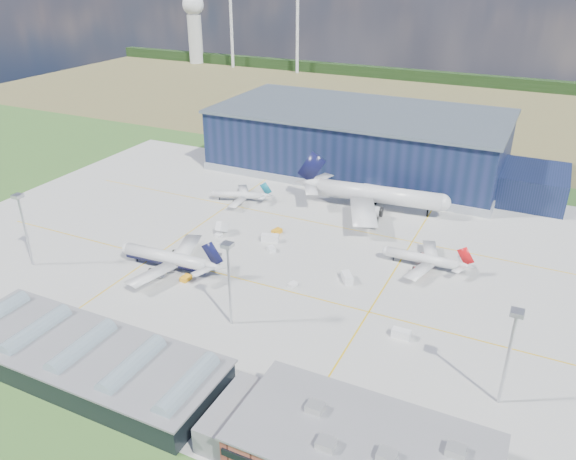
{
  "coord_description": "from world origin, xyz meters",
  "views": [
    {
      "loc": [
        74.28,
        -130.15,
        84.0
      ],
      "look_at": [
        5.73,
        12.11,
        7.12
      ],
      "focal_mm": 35.0,
      "sensor_mm": 36.0,
      "label": 1
    }
  ],
  "objects_px": {
    "airliner_regional": "(238,191)",
    "airstair": "(222,229)",
    "gse_tug_a": "(202,359)",
    "car_b": "(211,369)",
    "gse_tug_b": "(186,278)",
    "gse_van_b": "(347,278)",
    "gse_tug_c": "(277,231)",
    "gse_cart_b": "(271,249)",
    "ops_building": "(362,456)",
    "airliner_navy": "(166,251)",
    "light_mast_west": "(23,219)",
    "gse_van_c": "(401,334)",
    "gse_cart_a": "(293,285)",
    "light_mast_center": "(229,271)",
    "airliner_widebody": "(379,186)",
    "hangar": "(365,144)",
    "airliner_red": "(423,254)",
    "gse_van_a": "(270,238)",
    "light_mast_east": "(511,343)"
  },
  "relations": [
    {
      "from": "light_mast_east",
      "to": "gse_van_c",
      "type": "height_order",
      "value": "light_mast_east"
    },
    {
      "from": "hangar",
      "to": "car_b",
      "type": "relative_size",
      "value": 40.2
    },
    {
      "from": "gse_van_c",
      "to": "light_mast_center",
      "type": "bearing_deg",
      "value": 107.85
    },
    {
      "from": "light_mast_west",
      "to": "airliner_widebody",
      "type": "height_order",
      "value": "light_mast_west"
    },
    {
      "from": "airliner_red",
      "to": "airliner_widebody",
      "type": "relative_size",
      "value": 0.48
    },
    {
      "from": "gse_tug_a",
      "to": "car_b",
      "type": "bearing_deg",
      "value": -51.76
    },
    {
      "from": "airliner_regional",
      "to": "gse_van_a",
      "type": "distance_m",
      "value": 36.35
    },
    {
      "from": "light_mast_west",
      "to": "light_mast_east",
      "type": "distance_m",
      "value": 135.0
    },
    {
      "from": "airliner_widebody",
      "to": "gse_tug_c",
      "type": "distance_m",
      "value": 42.5
    },
    {
      "from": "ops_building",
      "to": "light_mast_west",
      "type": "bearing_deg",
      "value": 165.38
    },
    {
      "from": "light_mast_east",
      "to": "gse_cart_b",
      "type": "height_order",
      "value": "light_mast_east"
    },
    {
      "from": "airliner_widebody",
      "to": "airstair",
      "type": "distance_m",
      "value": 59.02
    },
    {
      "from": "ops_building",
      "to": "car_b",
      "type": "relative_size",
      "value": 12.75
    },
    {
      "from": "gse_tug_b",
      "to": "gse_van_c",
      "type": "height_order",
      "value": "gse_van_c"
    },
    {
      "from": "airliner_red",
      "to": "gse_cart_a",
      "type": "height_order",
      "value": "airliner_red"
    },
    {
      "from": "light_mast_west",
      "to": "gse_van_a",
      "type": "height_order",
      "value": "light_mast_west"
    },
    {
      "from": "light_mast_center",
      "to": "airstair",
      "type": "relative_size",
      "value": 4.63
    },
    {
      "from": "gse_tug_b",
      "to": "gse_tug_c",
      "type": "bearing_deg",
      "value": 81.37
    },
    {
      "from": "airliner_regional",
      "to": "gse_cart_a",
      "type": "bearing_deg",
      "value": 114.21
    },
    {
      "from": "hangar",
      "to": "gse_tug_a",
      "type": "height_order",
      "value": "hangar"
    },
    {
      "from": "ops_building",
      "to": "airliner_widebody",
      "type": "relative_size",
      "value": 0.79
    },
    {
      "from": "light_mast_center",
      "to": "airstair",
      "type": "distance_m",
      "value": 54.2
    },
    {
      "from": "airliner_navy",
      "to": "airstair",
      "type": "distance_m",
      "value": 27.75
    },
    {
      "from": "gse_tug_a",
      "to": "gse_tug_c",
      "type": "bearing_deg",
      "value": 79.66
    },
    {
      "from": "airliner_navy",
      "to": "airstair",
      "type": "xyz_separation_m",
      "value": [
        2.1,
        27.34,
        -4.25
      ]
    },
    {
      "from": "light_mast_east",
      "to": "gse_tug_c",
      "type": "bearing_deg",
      "value": 146.61
    },
    {
      "from": "gse_van_c",
      "to": "light_mast_east",
      "type": "bearing_deg",
      "value": -117.84
    },
    {
      "from": "gse_tug_b",
      "to": "light_mast_west",
      "type": "bearing_deg",
      "value": -159.66
    },
    {
      "from": "gse_tug_c",
      "to": "gse_cart_b",
      "type": "height_order",
      "value": "gse_tug_c"
    },
    {
      "from": "gse_van_a",
      "to": "gse_tug_c",
      "type": "height_order",
      "value": "gse_van_a"
    },
    {
      "from": "light_mast_center",
      "to": "gse_tug_b",
      "type": "xyz_separation_m",
      "value": [
        -22.73,
        12.49,
        -14.74
      ]
    },
    {
      "from": "hangar",
      "to": "gse_cart_a",
      "type": "height_order",
      "value": "hangar"
    },
    {
      "from": "hangar",
      "to": "gse_tug_b",
      "type": "relative_size",
      "value": 45.17
    },
    {
      "from": "gse_tug_b",
      "to": "gse_cart_a",
      "type": "bearing_deg",
      "value": 25.26
    },
    {
      "from": "airliner_regional",
      "to": "airstair",
      "type": "xyz_separation_m",
      "value": [
        9.14,
        -26.68,
        -2.33
      ]
    },
    {
      "from": "car_b",
      "to": "light_mast_center",
      "type": "bearing_deg",
      "value": 37.16
    },
    {
      "from": "light_mast_east",
      "to": "airliner_navy",
      "type": "relative_size",
      "value": 0.64
    },
    {
      "from": "airliner_navy",
      "to": "airliner_regional",
      "type": "xyz_separation_m",
      "value": [
        -7.04,
        54.02,
        -1.92
      ]
    },
    {
      "from": "gse_tug_a",
      "to": "gse_van_c",
      "type": "relative_size",
      "value": 0.83
    },
    {
      "from": "gse_van_c",
      "to": "airliner_widebody",
      "type": "bearing_deg",
      "value": 22.05
    },
    {
      "from": "ops_building",
      "to": "gse_tug_b",
      "type": "distance_m",
      "value": 80.07
    },
    {
      "from": "light_mast_west",
      "to": "gse_van_c",
      "type": "relative_size",
      "value": 5.01
    },
    {
      "from": "light_mast_west",
      "to": "light_mast_center",
      "type": "relative_size",
      "value": 1.0
    },
    {
      "from": "gse_tug_b",
      "to": "gse_van_b",
      "type": "relative_size",
      "value": 0.62
    },
    {
      "from": "hangar",
      "to": "gse_tug_b",
      "type": "xyz_separation_m",
      "value": [
        -15.54,
        -112.32,
        -10.92
      ]
    },
    {
      "from": "car_b",
      "to": "gse_tug_c",
      "type": "bearing_deg",
      "value": 35.38
    },
    {
      "from": "gse_cart_a",
      "to": "gse_tug_b",
      "type": "bearing_deg",
      "value": -143.36
    },
    {
      "from": "gse_tug_c",
      "to": "gse_tug_a",
      "type": "bearing_deg",
      "value": -59.96
    },
    {
      "from": "light_mast_west",
      "to": "gse_cart_b",
      "type": "height_order",
      "value": "light_mast_west"
    },
    {
      "from": "car_b",
      "to": "gse_van_b",
      "type": "bearing_deg",
      "value": 5.08
    }
  ]
}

